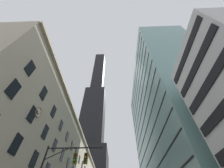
# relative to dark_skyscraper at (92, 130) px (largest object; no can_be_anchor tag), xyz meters

# --- Properties ---
(dark_skyscraper) EXTENTS (29.18, 29.18, 206.82)m
(dark_skyscraper) POSITION_rel_dark_skyscraper_xyz_m (0.00, 0.00, 0.00)
(dark_skyscraper) COLOR black
(dark_skyscraper) RESTS_ON ground
(glass_office_midrise) EXTENTS (16.75, 48.89, 56.35)m
(glass_office_midrise) POSITION_rel_dark_skyscraper_xyz_m (39.62, -62.81, -32.68)
(glass_office_midrise) COLOR gray
(glass_office_midrise) RESTS_ON ground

